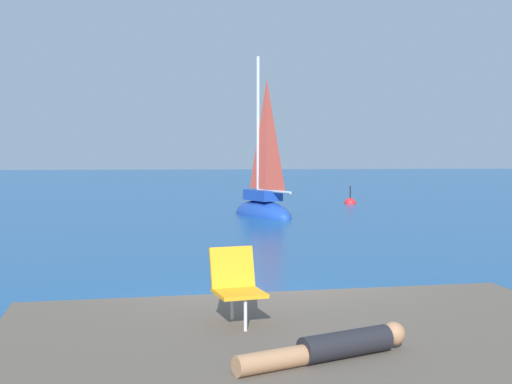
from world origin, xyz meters
name	(u,v)px	position (x,y,z in m)	size (l,w,h in m)	color
ground_plane	(253,319)	(0.00, 0.00, 0.00)	(160.00, 160.00, 0.00)	navy
shore_ledge	(319,378)	(0.32, -3.82, 0.37)	(6.35, 4.60, 0.73)	brown
boulder_seaward	(172,345)	(-1.19, -1.29, 0.00)	(0.96, 0.77, 0.53)	#4A433A
boulder_inland	(304,352)	(0.51, -1.76, 0.00)	(1.14, 0.91, 0.63)	brown
sailboat_near	(263,207)	(1.78, 16.05, 0.37)	(2.71, 3.75, 6.83)	#193D99
person_sunbather	(334,347)	(0.33, -4.42, 0.85)	(1.65, 0.87, 0.25)	black
beach_chair	(236,282)	(-0.44, -3.10, 1.18)	(0.61, 0.69, 0.80)	orange
marker_buoy	(350,204)	(6.56, 21.71, 0.01)	(0.56, 0.56, 1.13)	red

